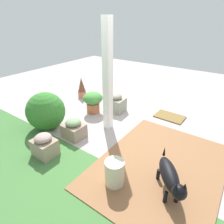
% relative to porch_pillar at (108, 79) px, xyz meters
% --- Properties ---
extents(ground_plane, '(12.00, 12.00, 0.00)m').
position_rel_porch_pillar_xyz_m(ground_plane, '(-0.41, -0.10, -1.09)').
color(ground_plane, '#B1A0A1').
extents(brick_path, '(1.80, 2.40, 0.02)m').
position_rel_porch_pillar_xyz_m(brick_path, '(-1.38, 0.48, -1.08)').
color(brick_path, '#8E603E').
rests_on(brick_path, ground).
extents(porch_pillar, '(0.15, 0.15, 2.17)m').
position_rel_porch_pillar_xyz_m(porch_pillar, '(0.00, 0.00, 0.00)').
color(porch_pillar, white).
rests_on(porch_pillar, ground).
extents(stone_planter_nearest, '(0.46, 0.41, 0.46)m').
position_rel_porch_pillar_xyz_m(stone_planter_nearest, '(0.32, -0.74, -0.88)').
color(stone_planter_nearest, gray).
rests_on(stone_planter_nearest, ground).
extents(stone_planter_mid, '(0.42, 0.37, 0.39)m').
position_rel_porch_pillar_xyz_m(stone_planter_mid, '(0.33, 0.68, -0.90)').
color(stone_planter_mid, gray).
rests_on(stone_planter_mid, ground).
extents(stone_planter_far, '(0.40, 0.33, 0.41)m').
position_rel_porch_pillar_xyz_m(stone_planter_far, '(0.34, 1.35, -0.90)').
color(stone_planter_far, gray).
rests_on(stone_planter_far, ground).
extents(round_shrub, '(0.79, 0.79, 0.79)m').
position_rel_porch_pillar_xyz_m(round_shrub, '(1.04, 0.76, -0.69)').
color(round_shrub, '#32742A').
rests_on(round_shrub, ground).
extents(terracotta_pot_spiky, '(0.24, 0.24, 0.59)m').
position_rel_porch_pillar_xyz_m(terracotta_pot_spiky, '(1.63, -0.92, -0.80)').
color(terracotta_pot_spiky, '#BD6A51').
rests_on(terracotta_pot_spiky, ground).
extents(terracotta_pot_broad, '(0.48, 0.48, 0.52)m').
position_rel_porch_pillar_xyz_m(terracotta_pot_broad, '(0.73, -0.36, -0.78)').
color(terracotta_pot_broad, '#AB5D3D').
rests_on(terracotta_pot_broad, ground).
extents(dog, '(0.57, 0.70, 0.53)m').
position_rel_porch_pillar_xyz_m(dog, '(-1.67, 0.92, -0.78)').
color(dog, black).
rests_on(dog, ground).
extents(ceramic_urn, '(0.27, 0.27, 0.40)m').
position_rel_porch_pillar_xyz_m(ceramic_urn, '(-0.99, 1.19, -0.88)').
color(ceramic_urn, beige).
rests_on(ceramic_urn, ground).
extents(doormat, '(0.67, 0.46, 0.03)m').
position_rel_porch_pillar_xyz_m(doormat, '(-0.92, -1.21, -1.07)').
color(doormat, brown).
rests_on(doormat, ground).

